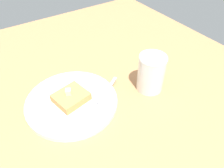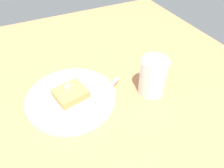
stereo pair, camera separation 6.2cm
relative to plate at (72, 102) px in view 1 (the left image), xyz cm
name	(u,v)px [view 1 (the left image)]	position (x,y,z in cm)	size (l,w,h in cm)	color
table_surface	(88,104)	(-1.66, -4.19, -1.95)	(118.95, 118.95, 2.21)	#BA7D4F
plate	(72,102)	(0.00, 0.00, 0.00)	(25.97, 25.97, 1.47)	silver
toast_slice_center	(71,97)	(0.00, 0.00, 1.77)	(7.71, 8.70, 2.31)	tan
butter_pat_primary	(68,92)	(0.40, 0.35, 3.72)	(1.59, 1.43, 1.59)	beige
fork	(103,96)	(-3.63, -8.32, 0.80)	(10.05, 14.12, 0.36)	silver
syrup_jar	(151,75)	(-6.97, -22.96, 4.31)	(8.08, 8.08, 11.50)	#371905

